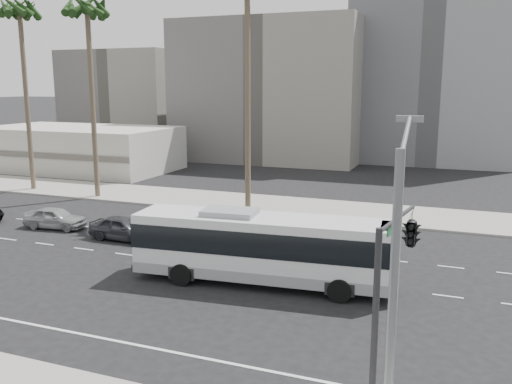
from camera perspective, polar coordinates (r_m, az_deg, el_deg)
The scene contains 14 objects.
ground at distance 30.31m, azimuth -4.03°, elevation -7.80°, with size 700.00×700.00×0.00m, color black.
sidewalk_north at distance 44.28m, azimuth 4.47°, elevation -1.61°, with size 120.00×7.00×0.15m, color gray.
commercial_low at distance 67.33m, azimuth -18.04°, elevation 4.36°, with size 22.00×12.16×5.00m.
midrise_beige_west at distance 74.96m, azimuth 2.21°, elevation 10.52°, with size 24.00×18.00×18.00m, color slate.
midrise_gray_center at distance 78.11m, azimuth 18.39°, elevation 12.93°, with size 20.00×20.00×26.00m, color slate.
midrise_beige_far at distance 91.07m, azimuth -12.63°, elevation 9.43°, with size 18.00×16.00×15.00m, color slate.
civic_tower at distance 277.81m, azimuth 18.78°, elevation 16.59°, with size 42.00×42.00×129.00m.
city_bus at distance 27.24m, azimuth 0.59°, elevation -5.67°, with size 13.11×4.03×3.71m.
car_a at distance 36.10m, azimuth -13.73°, elevation -3.69°, with size 4.57×1.84×1.56m, color #2E2E34.
car_b at distance 40.40m, azimuth -20.30°, elevation -2.55°, with size 4.39×1.76×1.49m, color gray.
streetlight_corner at distance 13.35m, azimuth 14.30°, elevation -10.18°, with size 0.73×4.21×8.99m.
traffic_signal at distance 17.16m, azimuth 15.63°, elevation -4.81°, with size 2.92×3.93×6.28m.
palm_mid at distance 49.73m, azimuth -17.27°, elevation 17.50°, with size 5.67×5.67×17.49m.
palm_far at distance 55.37m, azimuth -23.53°, elevation 16.76°, with size 5.15×5.15×17.71m.
Camera 1 is at (12.23, -25.93, 9.84)m, focal length 38.18 mm.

